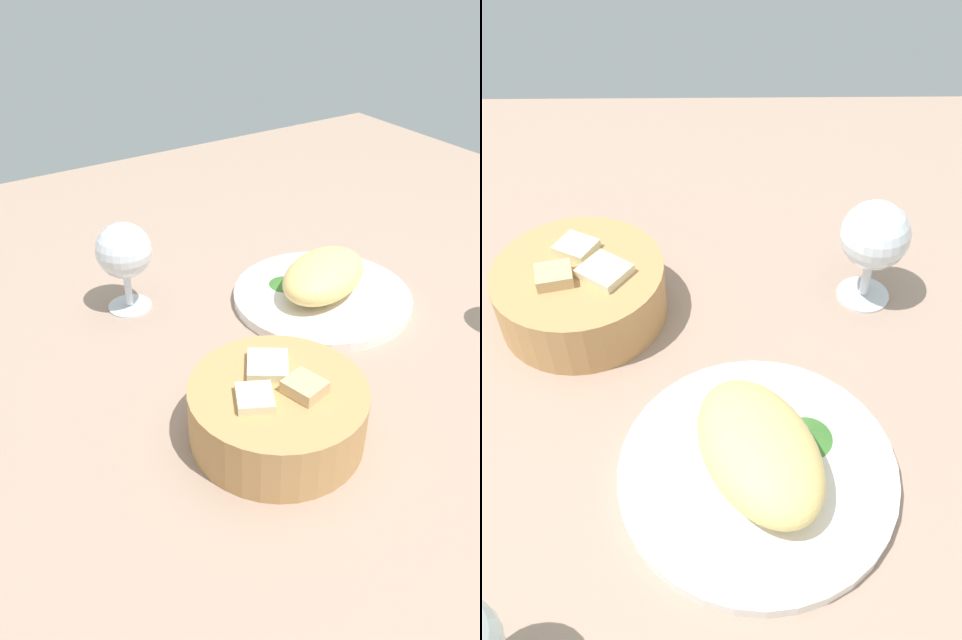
# 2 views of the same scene
# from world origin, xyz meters

# --- Properties ---
(ground_plane) EXTENTS (1.40, 1.40, 0.02)m
(ground_plane) POSITION_xyz_m (0.00, 0.00, -0.01)
(ground_plane) COLOR gray
(plate) EXTENTS (0.25, 0.25, 0.01)m
(plate) POSITION_xyz_m (-0.01, -0.01, 0.01)
(plate) COLOR white
(plate) RESTS_ON ground_plane
(omelette) EXTENTS (0.18, 0.15, 0.06)m
(omelette) POSITION_xyz_m (-0.01, -0.01, 0.04)
(omelette) COLOR #E8C874
(omelette) RESTS_ON plate
(lettuce_garnish) EXTENTS (0.05, 0.05, 0.01)m
(lettuce_garnish) POSITION_xyz_m (0.02, -0.05, 0.02)
(lettuce_garnish) COLOR #407D32
(lettuce_garnish) RESTS_ON plate
(bread_basket) EXTENTS (0.18, 0.18, 0.08)m
(bread_basket) POSITION_xyz_m (0.20, 0.17, 0.03)
(bread_basket) COLOR tan
(bread_basket) RESTS_ON ground_plane
(wine_glass_near) EXTENTS (0.07, 0.07, 0.12)m
(wine_glass_near) POSITION_xyz_m (0.22, -0.14, 0.08)
(wine_glass_near) COLOR silver
(wine_glass_near) RESTS_ON ground_plane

